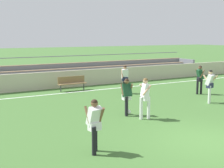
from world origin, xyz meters
TOP-DOWN VIEW (x-y plane):
  - ground_plane at (0.00, 0.00)m, footprint 160.00×160.00m
  - field_line_sideline at (0.00, 10.46)m, footprint 44.00×0.12m
  - sideline_wall at (0.00, 12.33)m, footprint 48.00×0.16m
  - bleacher_stand at (3.19, 14.16)m, footprint 18.08×2.39m
  - bench_centre_sideline at (-0.20, 11.06)m, footprint 1.80×0.40m
  - player_white_dropping_back at (-0.15, 3.26)m, footprint 0.55×0.54m
  - player_dark_pressing_high at (-0.50, 4.15)m, footprint 0.48×0.43m
  - player_dark_on_ball at (5.89, 6.19)m, footprint 0.47×0.56m
  - player_white_deep_cover at (-3.66, 0.92)m, footprint 0.44×0.55m
  - player_white_overlapping at (4.55, 4.15)m, footprint 0.49×0.64m
  - player_white_wide_right at (2.18, 8.56)m, footprint 0.56×0.41m
  - soccer_ball at (-0.34, 4.25)m, footprint 0.22×0.22m

SIDE VIEW (x-z plane):
  - ground_plane at x=0.00m, z-range 0.00..0.00m
  - field_line_sideline at x=0.00m, z-range 0.00..0.01m
  - soccer_ball at x=-0.34m, z-range 0.00..0.22m
  - bench_centre_sideline at x=-0.20m, z-range 0.10..1.00m
  - sideline_wall at x=0.00m, z-range 0.00..1.12m
  - bleacher_stand at x=3.19m, z-range -0.19..1.73m
  - player_dark_pressing_high at x=-0.50m, z-range 0.15..1.77m
  - player_white_deep_cover at x=-3.66m, z-range 0.15..1.78m
  - player_white_wide_right at x=2.18m, z-range 0.16..1.86m
  - player_dark_on_ball at x=5.89m, z-range 0.17..1.86m
  - player_white_overlapping at x=4.55m, z-range 0.17..1.89m
  - player_white_dropping_back at x=-0.15m, z-range 0.17..1.90m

